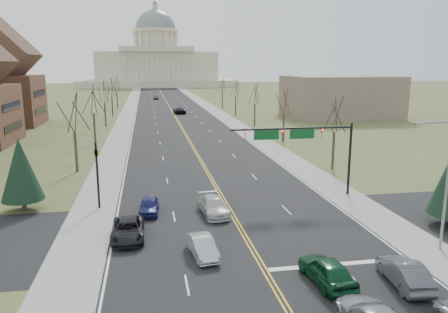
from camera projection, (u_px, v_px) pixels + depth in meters
name	position (u px, v px, depth m)	size (l,w,h in m)	color
ground	(261.00, 263.00, 28.43)	(600.00, 600.00, 0.00)	#4C552A
road	(170.00, 107.00, 134.42)	(20.00, 380.00, 0.01)	black
cross_road	(241.00, 230.00, 34.21)	(120.00, 14.00, 0.01)	black
sidewalk_left	(130.00, 107.00, 132.37)	(4.00, 380.00, 0.03)	gray
sidewalk_right	(208.00, 106.00, 136.47)	(4.00, 380.00, 0.03)	gray
center_line	(170.00, 107.00, 134.42)	(0.42, 380.00, 0.01)	gold
edge_line_left	(137.00, 107.00, 132.75)	(0.15, 380.00, 0.01)	silver
edge_line_right	(201.00, 106.00, 136.09)	(0.15, 380.00, 0.01)	silver
stop_bar	(339.00, 264.00, 28.32)	(9.50, 0.50, 0.01)	silver
capitol	(157.00, 62.00, 266.31)	(90.00, 60.00, 50.00)	beige
signal_mast	(301.00, 139.00, 41.52)	(12.12, 0.44, 7.20)	black
signal_left	(97.00, 168.00, 38.71)	(0.32, 0.36, 6.00)	black
street_light	(444.00, 177.00, 29.53)	(2.90, 0.25, 9.07)	gray
tree_r_0	(335.00, 117.00, 52.86)	(3.74, 3.74, 8.50)	#352A1F
tree_l_0	(73.00, 115.00, 51.34)	(3.96, 3.96, 9.00)	#352A1F
tree_r_1	(284.00, 103.00, 72.13)	(3.74, 3.74, 8.50)	#352A1F
tree_l_1	(93.00, 101.00, 70.61)	(3.96, 3.96, 9.00)	#352A1F
tree_r_2	(255.00, 95.00, 91.40)	(3.74, 3.74, 8.50)	#352A1F
tree_l_2	(104.00, 93.00, 89.88)	(3.96, 3.96, 9.00)	#352A1F
tree_r_3	(236.00, 89.00, 110.67)	(3.74, 3.74, 8.50)	#352A1F
tree_l_3	(111.00, 88.00, 109.15)	(3.96, 3.96, 9.00)	#352A1F
tree_r_4	(222.00, 86.00, 129.94)	(3.74, 3.74, 8.50)	#352A1F
tree_l_4	(116.00, 85.00, 128.42)	(3.96, 3.96, 9.00)	#352A1F
conifer_l	(21.00, 169.00, 38.08)	(3.64, 3.64, 6.50)	#352A1F
bldg_right_mass	(340.00, 97.00, 107.46)	(25.00, 20.00, 10.00)	#725B51
car_nb_inner_lead	(327.00, 270.00, 25.69)	(1.91, 4.76, 1.62)	#0D3C21
car_nb_outer_lead	(404.00, 273.00, 25.52)	(1.62, 4.63, 1.53)	#4A4D52
car_sb_inner_lead	(203.00, 247.00, 29.39)	(1.41, 4.06, 1.34)	#ABAEB4
car_sb_outer_lead	(128.00, 230.00, 32.29)	(2.34, 5.07, 1.41)	black
car_sb_inner_second	(214.00, 206.00, 37.63)	(2.05, 5.05, 1.46)	#B1B1B1
car_sb_outer_second	(149.00, 206.00, 37.87)	(1.60, 3.99, 1.36)	navy
car_far_nb	(180.00, 110.00, 115.92)	(2.78, 6.03, 1.67)	black
car_far_sb	(156.00, 97.00, 163.08)	(1.81, 4.49, 1.53)	#44464B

